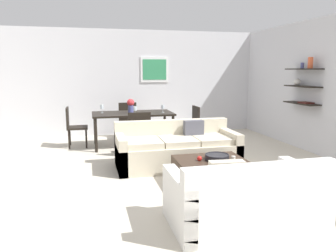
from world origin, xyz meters
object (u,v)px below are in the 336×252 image
(wine_glass_left_far, at_px, (102,107))
(coffee_table, at_px, (213,174))
(dining_chair_foot, at_px, (139,131))
(wine_glass_right_near, at_px, (163,107))
(dining_chair_left_far, at_px, (73,124))
(dining_chair_head, at_px, (128,118))
(dining_chair_right_near, at_px, (191,123))
(wine_glass_foot, at_px, (135,109))
(dining_table, at_px, (133,116))
(apple_on_coffee_table, at_px, (199,158))
(centerpiece_vase, at_px, (131,105))
(loveseat_white, at_px, (245,199))
(candle_jar, at_px, (233,159))
(decorative_bowl, at_px, (217,157))
(sofa_beige, at_px, (177,150))

(wine_glass_left_far, bearing_deg, coffee_table, -64.27)
(coffee_table, distance_m, dining_chair_foot, 2.18)
(wine_glass_left_far, height_order, wine_glass_right_near, wine_glass_left_far)
(dining_chair_left_far, distance_m, dining_chair_head, 1.45)
(coffee_table, height_order, dining_chair_right_near, dining_chair_right_near)
(dining_chair_foot, xyz_separation_m, wine_glass_foot, (-0.00, 0.47, 0.38))
(dining_table, relative_size, dining_chair_right_near, 2.00)
(dining_chair_head, height_order, wine_glass_right_near, wine_glass_right_near)
(apple_on_coffee_table, xyz_separation_m, centerpiece_vase, (-0.64, 2.76, 0.51))
(loveseat_white, distance_m, candle_jar, 1.19)
(dining_chair_foot, xyz_separation_m, dining_chair_head, (0.00, 1.74, 0.00))
(candle_jar, distance_m, centerpiece_vase, 3.14)
(dining_table, height_order, wine_glass_foot, wine_glass_foot)
(candle_jar, relative_size, dining_chair_head, 0.09)
(decorative_bowl, height_order, wine_glass_left_far, wine_glass_left_far)
(centerpiece_vase, bearing_deg, dining_chair_head, 87.09)
(coffee_table, height_order, candle_jar, candle_jar)
(centerpiece_vase, bearing_deg, candle_jar, -69.00)
(loveseat_white, bearing_deg, wine_glass_left_far, 107.88)
(loveseat_white, distance_m, wine_glass_right_near, 4.00)
(candle_jar, relative_size, wine_glass_left_far, 0.42)
(dining_chair_left_far, bearing_deg, candle_jar, -53.30)
(dining_chair_head, bearing_deg, dining_chair_left_far, -152.77)
(sofa_beige, distance_m, dining_chair_foot, 1.05)
(dining_chair_right_near, height_order, centerpiece_vase, centerpiece_vase)
(dining_table, height_order, wine_glass_left_far, wine_glass_left_far)
(dining_chair_foot, relative_size, dining_chair_head, 1.00)
(decorative_bowl, relative_size, wine_glass_left_far, 1.94)
(sofa_beige, distance_m, candle_jar, 1.31)
(wine_glass_foot, distance_m, centerpiece_vase, 0.36)
(dining_chair_left_far, bearing_deg, dining_chair_head, 27.23)
(dining_chair_right_near, distance_m, dining_chair_left_far, 2.60)
(loveseat_white, height_order, dining_chair_head, dining_chair_head)
(loveseat_white, relative_size, dining_chair_left_far, 1.87)
(dining_table, bearing_deg, decorative_bowl, -73.03)
(dining_chair_left_far, relative_size, centerpiece_vase, 2.83)
(sofa_beige, distance_m, wine_glass_left_far, 2.29)
(dining_table, xyz_separation_m, dining_chair_right_near, (1.29, -0.21, -0.17))
(dining_chair_head, distance_m, wine_glass_left_far, 1.07)
(centerpiece_vase, bearing_deg, dining_chair_left_far, 168.22)
(dining_chair_left_far, bearing_deg, loveseat_white, -65.22)
(dining_chair_right_near, relative_size, centerpiece_vase, 2.83)
(sofa_beige, height_order, decorative_bowl, sofa_beige)
(candle_jar, bearing_deg, centerpiece_vase, 111.00)
(sofa_beige, relative_size, wine_glass_left_far, 11.44)
(apple_on_coffee_table, relative_size, dining_table, 0.04)
(decorative_bowl, xyz_separation_m, wine_glass_left_far, (-1.52, 2.94, 0.45))
(dining_table, relative_size, dining_chair_head, 2.00)
(dining_chair_head, relative_size, wine_glass_right_near, 5.23)
(sofa_beige, distance_m, wine_glass_foot, 1.56)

